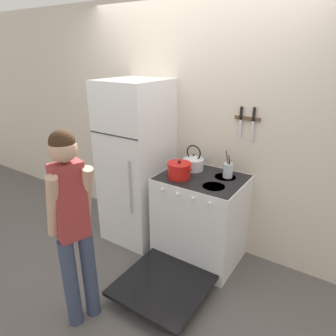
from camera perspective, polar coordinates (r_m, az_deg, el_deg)
The scene contains 9 objects.
ground_plane at distance 3.69m, azimuth 4.02°, elevation -12.06°, with size 14.00×14.00×0.00m, color #5B5654.
wall_back at distance 3.19m, azimuth 4.89°, elevation 7.66°, with size 10.00×0.06×2.55m.
refrigerator at distance 3.28m, azimuth -5.99°, elevation 0.91°, with size 0.62×0.69×1.77m.
stove_range at distance 3.06m, azimuth 5.83°, elevation -9.84°, with size 0.81×1.36×0.90m.
dutch_oven_pot at distance 2.83m, azimuth 2.13°, elevation -0.42°, with size 0.27×0.23×0.17m.
tea_kettle at distance 3.03m, azimuth 4.88°, elevation 1.08°, with size 0.26×0.21×0.26m.
utensil_jar at distance 2.89m, azimuth 11.36°, elevation -0.32°, with size 0.09×0.09×0.29m.
person at distance 2.27m, azimuth -17.69°, elevation -9.77°, with size 0.32×0.37×1.57m.
wall_knife_strip at distance 2.88m, azimuth 14.87°, elevation 9.14°, with size 0.24×0.03×0.32m.
Camera 1 is at (1.47, -2.70, 2.03)m, focal length 32.00 mm.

